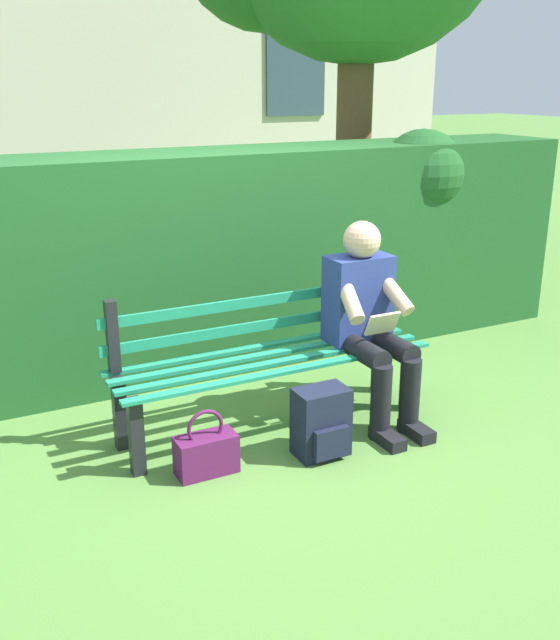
{
  "coord_description": "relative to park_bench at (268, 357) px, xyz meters",
  "views": [
    {
      "loc": [
        1.7,
        3.43,
        1.95
      ],
      "look_at": [
        0.0,
        0.1,
        0.69
      ],
      "focal_mm": 40.51,
      "sensor_mm": 36.0,
      "label": 1
    }
  ],
  "objects": [
    {
      "name": "person_seated",
      "position": [
        -0.58,
        0.16,
        0.2
      ],
      "size": [
        0.44,
        0.73,
        1.17
      ],
      "color": "navy",
      "rests_on": "ground"
    },
    {
      "name": "ground",
      "position": [
        0.0,
        0.06,
        -0.42
      ],
      "size": [
        60.0,
        60.0,
        0.0
      ],
      "primitive_type": "plane",
      "color": "#517F38"
    },
    {
      "name": "hedge_backdrop",
      "position": [
        -0.14,
        -1.11,
        0.36
      ],
      "size": [
        5.68,
        0.79,
        1.59
      ],
      "color": "#1E5123",
      "rests_on": "ground"
    },
    {
      "name": "backpack",
      "position": [
        -0.09,
        0.46,
        -0.23
      ],
      "size": [
        0.29,
        0.26,
        0.38
      ],
      "color": "#191E33",
      "rests_on": "ground"
    },
    {
      "name": "handbag",
      "position": [
        0.53,
        0.37,
        -0.31
      ],
      "size": [
        0.32,
        0.15,
        0.36
      ],
      "color": "#59194C",
      "rests_on": "ground"
    },
    {
      "name": "park_bench",
      "position": [
        0.0,
        0.0,
        0.0
      ],
      "size": [
        1.86,
        0.47,
        0.84
      ],
      "color": "black",
      "rests_on": "ground"
    }
  ]
}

